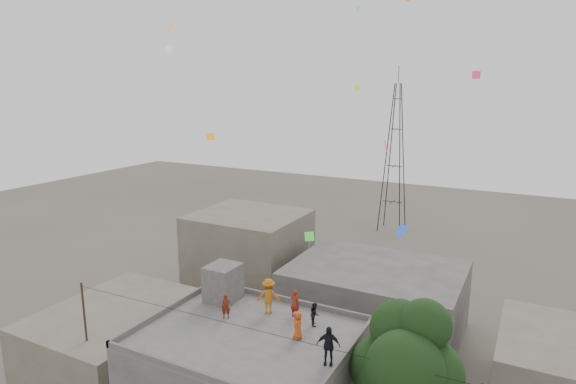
# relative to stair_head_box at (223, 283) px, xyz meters

# --- Properties ---
(parapet) EXTENTS (10.00, 8.00, 0.30)m
(parapet) POSITION_rel_stair_head_box_xyz_m (3.20, -2.60, -0.85)
(parapet) COLOR #4C4947
(parapet) RESTS_ON main_building
(stair_head_box) EXTENTS (1.60, 1.80, 2.00)m
(stair_head_box) POSITION_rel_stair_head_box_xyz_m (0.00, 0.00, 0.00)
(stair_head_box) COLOR #4C4947
(stair_head_box) RESTS_ON main_building
(neighbor_west) EXTENTS (8.00, 10.00, 4.00)m
(neighbor_west) POSITION_rel_stair_head_box_xyz_m (-7.80, -0.60, -5.10)
(neighbor_west) COLOR #625B4D
(neighbor_west) RESTS_ON ground
(neighbor_north) EXTENTS (12.00, 9.00, 5.00)m
(neighbor_north) POSITION_rel_stair_head_box_xyz_m (5.20, 11.40, -4.60)
(neighbor_north) COLOR #4C4947
(neighbor_north) RESTS_ON ground
(neighbor_northwest) EXTENTS (9.00, 8.00, 7.00)m
(neighbor_northwest) POSITION_rel_stair_head_box_xyz_m (-6.80, 13.40, -3.60)
(neighbor_northwest) COLOR #625B4D
(neighbor_northwest) RESTS_ON ground
(neighbor_east) EXTENTS (7.00, 8.00, 4.40)m
(neighbor_east) POSITION_rel_stair_head_box_xyz_m (17.20, 7.40, -4.90)
(neighbor_east) COLOR #625B4D
(neighbor_east) RESTS_ON ground
(tree) EXTENTS (4.90, 4.60, 9.10)m
(tree) POSITION_rel_stair_head_box_xyz_m (10.57, -2.00, -1.00)
(tree) COLOR black
(tree) RESTS_ON ground
(transmission_tower) EXTENTS (2.97, 2.97, 20.01)m
(transmission_tower) POSITION_rel_stair_head_box_xyz_m (-0.80, 37.40, 1.97)
(transmission_tower) COLOR black
(transmission_tower) RESTS_ON ground
(person_red_adult) EXTENTS (0.58, 0.42, 1.49)m
(person_red_adult) POSITION_rel_stair_head_box_xyz_m (4.43, 0.00, -0.26)
(person_red_adult) COLOR maroon
(person_red_adult) RESTS_ON main_building
(person_orange_child) EXTENTS (0.76, 0.77, 1.35)m
(person_orange_child) POSITION_rel_stair_head_box_xyz_m (5.52, -1.86, -0.33)
(person_orange_child) COLOR #CB4B17
(person_orange_child) RESTS_ON main_building
(person_dark_child) EXTENTS (0.66, 0.71, 1.16)m
(person_dark_child) POSITION_rel_stair_head_box_xyz_m (5.67, -0.29, -0.42)
(person_dark_child) COLOR black
(person_dark_child) RESTS_ON main_building
(person_dark_adult) EXTENTS (1.09, 0.71, 1.72)m
(person_dark_adult) POSITION_rel_stair_head_box_xyz_m (7.60, -3.16, -0.14)
(person_dark_adult) COLOR black
(person_dark_adult) RESTS_ON main_building
(person_orange_adult) EXTENTS (1.39, 1.15, 1.88)m
(person_orange_adult) POSITION_rel_stair_head_box_xyz_m (3.01, -0.23, -0.06)
(person_orange_adult) COLOR #BB6515
(person_orange_adult) RESTS_ON main_building
(person_red_child) EXTENTS (0.55, 0.53, 1.26)m
(person_red_child) POSITION_rel_stair_head_box_xyz_m (1.39, -1.74, -0.37)
(person_red_child) COLOR maroon
(person_red_child) RESTS_ON main_building
(kites) EXTENTS (19.35, 17.34, 12.88)m
(kites) POSITION_rel_stair_head_box_xyz_m (3.34, 5.14, 8.99)
(kites) COLOR orange
(kites) RESTS_ON ground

